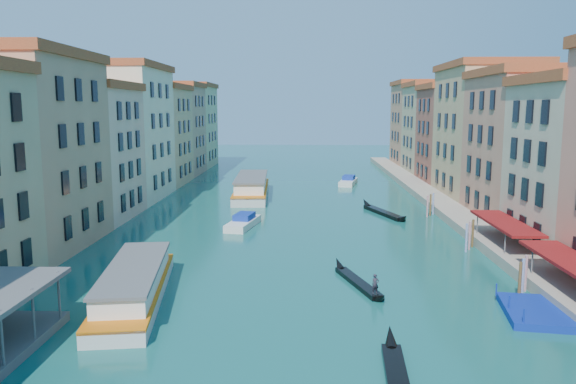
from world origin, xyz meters
The scene contains 12 objects.
left_bank_palazzos centered at (-26.00, 64.68, 9.71)m, with size 12.80×128.40×21.00m.
right_bank_palazzos centered at (30.00, 65.00, 9.75)m, with size 12.80×128.40×21.00m.
quay centered at (22.00, 65.00, 0.50)m, with size 4.00×140.00×1.00m, color gray.
mooring_poles_right centered at (19.10, 28.80, 1.30)m, with size 1.44×54.24×3.20m.
vaporetto_near centered at (-10.28, 24.20, 1.19)m, with size 6.46×18.11×2.64m.
vaporetto_far centered at (-6.26, 74.28, 1.48)m, with size 6.04×22.37×3.30m.
gondola_fore centered at (6.76, 28.17, 0.35)m, with size 3.85×10.26×2.10m.
gondola_right centered at (7.21, 10.80, 0.46)m, with size 1.77×12.18×2.43m.
gondola_far centered at (12.92, 58.90, 0.38)m, with size 5.22×12.67×1.85m.
motorboat_mid centered at (-4.99, 50.18, 0.62)m, with size 3.82×7.97×1.58m.
motorboat_far centered at (10.53, 88.25, 0.64)m, with size 4.17×8.34×1.66m.
blue_dock centered at (18.50, 21.78, 0.26)m, with size 5.14×6.91×0.53m.
Camera 1 is at (2.42, -15.89, 14.28)m, focal length 35.00 mm.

